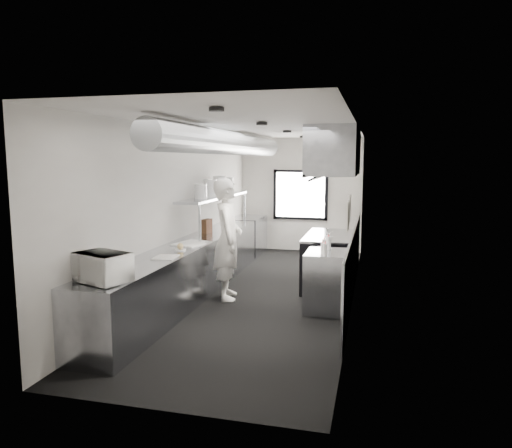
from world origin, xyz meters
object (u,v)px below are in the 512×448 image
Objects in this scene: plate_stack_a at (201,191)px; far_work_table at (248,236)px; small_plate at (180,250)px; squeeze_bottle_c at (324,246)px; range at (329,261)px; plate_stack_c at (220,185)px; plate_stack_d at (228,185)px; deli_tub_b at (114,267)px; deli_tub_a at (112,266)px; microwave at (102,267)px; line_cook at (228,239)px; squeeze_bottle_e at (329,243)px; bottle_station at (328,281)px; squeeze_bottle_b at (323,248)px; pass_shelf at (216,198)px; squeeze_bottle_d at (328,243)px; exhaust_hood at (335,152)px; cutting_board at (191,243)px; squeeze_bottle_a at (325,250)px; prep_counter at (190,270)px; plate_stack_b at (210,188)px; knife_block at (207,226)px.

far_work_table is at bearing 88.71° from plate_stack_a.
far_work_table is 4.36m from small_plate.
range is at bearing 92.03° from squeeze_bottle_c.
small_plate is at bearing -88.45° from far_work_table.
plate_stack_d is at bearing 87.47° from plate_stack_c.
deli_tub_b is at bearing -91.23° from plate_stack_d.
microwave is at bearing -69.22° from deli_tub_a.
line_cook is at bearing -72.96° from plate_stack_d.
range is 9.39× the size of squeeze_bottle_e.
squeeze_bottle_c is (2.29, -2.01, -0.76)m from plate_stack_c.
bottle_station is 1.75m from line_cook.
range is 1.40m from bottle_station.
plate_stack_c is at bearing 136.37° from squeeze_bottle_b.
plate_stack_a reaches higher than pass_shelf.
plate_stack_a is 1.30× the size of squeeze_bottle_d.
exhaust_hood is 4.30m from deli_tub_a.
squeeze_bottle_d is at bearing 41.41° from deli_tub_b.
cutting_board is at bearing 171.37° from squeeze_bottle_b.
line_cook is 0.88m from small_plate.
microwave is 3.11× the size of squeeze_bottle_a.
pass_shelf is at bearing 144.01° from bottle_station.
squeeze_bottle_e is at bearing 85.29° from squeeze_bottle_b.
plate_stack_a is at bearing -169.10° from exhaust_hood.
bottle_station is at bearing -35.99° from pass_shelf.
squeeze_bottle_a is 0.51m from squeeze_bottle_d.
small_plate reaches higher than bottle_station.
deli_tub_b is 0.58× the size of plate_stack_a.
prep_counter is at bearing -89.26° from plate_stack_d.
range is 8.47× the size of squeeze_bottle_c.
exhaust_hood is 12.89× the size of squeeze_bottle_b.
cutting_board is at bearing -149.10° from range.
squeeze_bottle_a is 0.94× the size of squeeze_bottle_c.
small_plate is 2.13m from squeeze_bottle_b.
plate_stack_a is at bearing -91.40° from plate_stack_d.
squeeze_bottle_a is at bearing -11.35° from cutting_board.
plate_stack_b is 1.15m from plate_stack_d.
deli_tub_a is (-0.20, -2.04, 0.50)m from prep_counter.
range is (-0.06, 0.00, -1.92)m from exhaust_hood.
line_cook reaches higher than microwave.
knife_block is at bearing -178.04° from exhaust_hood.
prep_counter is at bearing 135.59° from cutting_board.
line_cook is (-1.65, 0.26, 0.53)m from bottle_station.
squeeze_bottle_d is (1.63, -0.06, 0.02)m from line_cook.
squeeze_bottle_e is (2.37, -1.00, -0.04)m from knife_block.
knife_block is at bearing 151.10° from bottle_station.
plate_stack_a is 0.70× the size of plate_stack_c.
squeeze_bottle_d is at bearing 96.28° from bottle_station.
squeeze_bottle_e is at bearing 3.03° from prep_counter.
far_work_table is at bearing 88.03° from deli_tub_a.
plate_stack_d is (-0.68, 2.22, 0.75)m from line_cook.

